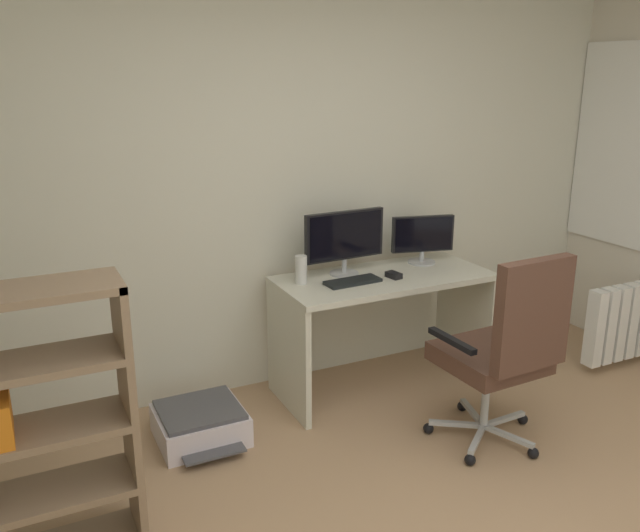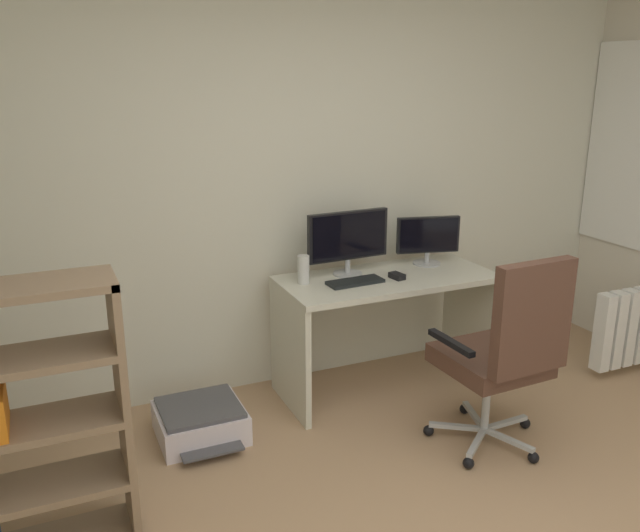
{
  "view_description": "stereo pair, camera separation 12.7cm",
  "coord_description": "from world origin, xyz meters",
  "px_view_note": "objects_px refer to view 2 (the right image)",
  "views": [
    {
      "loc": [
        -1.52,
        -1.46,
        1.96
      ],
      "look_at": [
        -0.06,
        1.53,
        0.97
      ],
      "focal_mm": 36.75,
      "sensor_mm": 36.0,
      "label": 1
    },
    {
      "loc": [
        -1.4,
        -1.51,
        1.96
      ],
      "look_at": [
        -0.06,
        1.53,
        0.97
      ],
      "focal_mm": 36.75,
      "sensor_mm": 36.0,
      "label": 2
    }
  ],
  "objects_px": {
    "office_chair": "(505,349)",
    "keyboard": "(355,282)",
    "monitor_secondary": "(428,238)",
    "printer": "(200,421)",
    "computer_mouse": "(397,276)",
    "monitor_main": "(348,238)",
    "desktop_speaker": "(304,270)",
    "desk": "(386,308)"
  },
  "relations": [
    {
      "from": "office_chair",
      "to": "keyboard",
      "type": "bearing_deg",
      "value": 117.41
    },
    {
      "from": "monitor_secondary",
      "to": "keyboard",
      "type": "relative_size",
      "value": 1.2
    },
    {
      "from": "printer",
      "to": "computer_mouse",
      "type": "bearing_deg",
      "value": 2.14
    },
    {
      "from": "monitor_main",
      "to": "keyboard",
      "type": "height_order",
      "value": "monitor_main"
    },
    {
      "from": "monitor_secondary",
      "to": "keyboard",
      "type": "height_order",
      "value": "monitor_secondary"
    },
    {
      "from": "computer_mouse",
      "to": "printer",
      "type": "distance_m",
      "value": 1.43
    },
    {
      "from": "monitor_main",
      "to": "printer",
      "type": "height_order",
      "value": "monitor_main"
    },
    {
      "from": "monitor_main",
      "to": "computer_mouse",
      "type": "relative_size",
      "value": 5.37
    },
    {
      "from": "office_chair",
      "to": "computer_mouse",
      "type": "bearing_deg",
      "value": 101.23
    },
    {
      "from": "desktop_speaker",
      "to": "office_chair",
      "type": "height_order",
      "value": "office_chair"
    },
    {
      "from": "monitor_main",
      "to": "office_chair",
      "type": "distance_m",
      "value": 1.17
    },
    {
      "from": "desk",
      "to": "printer",
      "type": "distance_m",
      "value": 1.31
    },
    {
      "from": "desktop_speaker",
      "to": "monitor_secondary",
      "type": "bearing_deg",
      "value": 3.07
    },
    {
      "from": "computer_mouse",
      "to": "desktop_speaker",
      "type": "distance_m",
      "value": 0.58
    },
    {
      "from": "keyboard",
      "to": "computer_mouse",
      "type": "height_order",
      "value": "computer_mouse"
    },
    {
      "from": "printer",
      "to": "office_chair",
      "type": "bearing_deg",
      "value": -28.74
    },
    {
      "from": "monitor_main",
      "to": "printer",
      "type": "xyz_separation_m",
      "value": [
        -1.02,
        -0.24,
        -0.89
      ]
    },
    {
      "from": "monitor_main",
      "to": "monitor_secondary",
      "type": "relative_size",
      "value": 1.31
    },
    {
      "from": "desktop_speaker",
      "to": "office_chair",
      "type": "bearing_deg",
      "value": -53.65
    },
    {
      "from": "monitor_secondary",
      "to": "keyboard",
      "type": "xyz_separation_m",
      "value": [
        -0.61,
        -0.18,
        -0.17
      ]
    },
    {
      "from": "keyboard",
      "to": "office_chair",
      "type": "bearing_deg",
      "value": -65.4
    },
    {
      "from": "monitor_main",
      "to": "monitor_secondary",
      "type": "height_order",
      "value": "monitor_main"
    },
    {
      "from": "desktop_speaker",
      "to": "desk",
      "type": "bearing_deg",
      "value": -8.78
    },
    {
      "from": "printer",
      "to": "monitor_secondary",
      "type": "bearing_deg",
      "value": 8.58
    },
    {
      "from": "monitor_secondary",
      "to": "keyboard",
      "type": "distance_m",
      "value": 0.66
    },
    {
      "from": "desk",
      "to": "keyboard",
      "type": "relative_size",
      "value": 3.92
    },
    {
      "from": "computer_mouse",
      "to": "office_chair",
      "type": "distance_m",
      "value": 0.86
    },
    {
      "from": "desk",
      "to": "computer_mouse",
      "type": "distance_m",
      "value": 0.24
    },
    {
      "from": "desktop_speaker",
      "to": "computer_mouse",
      "type": "bearing_deg",
      "value": -14.83
    },
    {
      "from": "desk",
      "to": "printer",
      "type": "relative_size",
      "value": 2.56
    },
    {
      "from": "computer_mouse",
      "to": "desktop_speaker",
      "type": "relative_size",
      "value": 0.59
    },
    {
      "from": "desk",
      "to": "office_chair",
      "type": "bearing_deg",
      "value": -77.74
    },
    {
      "from": "monitor_main",
      "to": "computer_mouse",
      "type": "bearing_deg",
      "value": -39.14
    },
    {
      "from": "office_chair",
      "to": "desktop_speaker",
      "type": "bearing_deg",
      "value": 126.35
    },
    {
      "from": "monitor_secondary",
      "to": "printer",
      "type": "bearing_deg",
      "value": -171.42
    },
    {
      "from": "printer",
      "to": "desktop_speaker",
      "type": "bearing_deg",
      "value": 15.29
    },
    {
      "from": "keyboard",
      "to": "computer_mouse",
      "type": "distance_m",
      "value": 0.28
    },
    {
      "from": "computer_mouse",
      "to": "printer",
      "type": "bearing_deg",
      "value": 172.67
    },
    {
      "from": "desktop_speaker",
      "to": "printer",
      "type": "bearing_deg",
      "value": -164.71
    },
    {
      "from": "monitor_main",
      "to": "computer_mouse",
      "type": "height_order",
      "value": "monitor_main"
    },
    {
      "from": "desktop_speaker",
      "to": "office_chair",
      "type": "xyz_separation_m",
      "value": [
        0.72,
        -0.97,
        -0.24
      ]
    },
    {
      "from": "keyboard",
      "to": "computer_mouse",
      "type": "relative_size",
      "value": 3.4
    }
  ]
}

